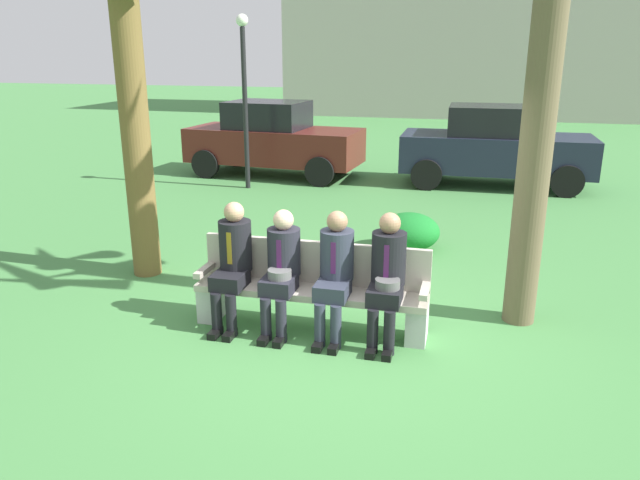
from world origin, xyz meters
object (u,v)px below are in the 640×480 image
object	(u,v)px
palm_tree_tall	(124,16)
seated_man_rightmost	(387,273)
seated_man_leftmost	(233,258)
street_lamp	(244,84)
building_backdrop	(468,5)
seated_man_centerleft	(281,265)
parked_car_near	(273,139)
parked_car_far	(494,147)
seated_man_centerright	(335,268)
park_bench	(312,287)
shrub_near_bench	(410,231)

from	to	relation	value
palm_tree_tall	seated_man_rightmost	bearing A→B (deg)	-19.13
seated_man_leftmost	street_lamp	distance (m)	6.80
seated_man_leftmost	building_backdrop	distance (m)	23.98
seated_man_leftmost	seated_man_centerleft	size ratio (longest dim) A/B	1.04
building_backdrop	parked_car_near	bearing A→B (deg)	-103.07
parked_car_far	seated_man_centerright	bearing A→B (deg)	-102.02
seated_man_leftmost	seated_man_centerleft	xyz separation A→B (m)	(0.53, -0.01, -0.03)
seated_man_leftmost	palm_tree_tall	distance (m)	3.18
seated_man_leftmost	parked_car_far	world-z (taller)	parked_car_far
parked_car_far	building_backdrop	world-z (taller)	building_backdrop
park_bench	parked_car_near	distance (m)	8.09
parked_car_near	parked_car_far	distance (m)	4.87
seated_man_centerleft	park_bench	bearing A→B (deg)	26.35
shrub_near_bench	building_backdrop	distance (m)	21.09
seated_man_centerright	palm_tree_tall	world-z (taller)	palm_tree_tall
seated_man_centerleft	parked_car_near	size ratio (longest dim) A/B	0.31
park_bench	seated_man_rightmost	world-z (taller)	seated_man_rightmost
seated_man_centerright	street_lamp	size ratio (longest dim) A/B	0.37
park_bench	seated_man_centerright	xyz separation A→B (m)	(0.27, -0.13, 0.28)
park_bench	street_lamp	xyz separation A→B (m)	(-3.05, 6.14, 1.69)
seated_man_centerleft	seated_man_leftmost	bearing A→B (deg)	178.85
seated_man_centerright	park_bench	bearing A→B (deg)	154.19
seated_man_centerleft	parked_car_near	xyz separation A→B (m)	(-2.66, 7.66, 0.13)
park_bench	shrub_near_bench	xyz separation A→B (m)	(0.70, 2.84, -0.17)
seated_man_rightmost	street_lamp	distance (m)	7.49
shrub_near_bench	palm_tree_tall	bearing A→B (deg)	-150.24
seated_man_centerright	seated_man_rightmost	bearing A→B (deg)	-0.44
shrub_near_bench	parked_car_far	size ratio (longest dim) A/B	0.22
seated_man_centerleft	street_lamp	bearing A→B (deg)	113.79
street_lamp	building_backdrop	distance (m)	17.93
seated_man_centerleft	seated_man_centerright	distance (m)	0.56
palm_tree_tall	street_lamp	size ratio (longest dim) A/B	1.33
palm_tree_tall	parked_car_far	world-z (taller)	palm_tree_tall
seated_man_rightmost	parked_car_near	world-z (taller)	parked_car_near
seated_man_leftmost	shrub_near_bench	bearing A→B (deg)	62.97
shrub_near_bench	parked_car_near	distance (m)	5.96
shrub_near_bench	parked_car_near	size ratio (longest dim) A/B	0.22
shrub_near_bench	building_backdrop	world-z (taller)	building_backdrop
street_lamp	seated_man_centerleft	bearing A→B (deg)	-66.21
shrub_near_bench	building_backdrop	bearing A→B (deg)	89.84
palm_tree_tall	shrub_near_bench	bearing A→B (deg)	29.76
seated_man_centerleft	building_backdrop	world-z (taller)	building_backdrop
street_lamp	seated_man_centerright	bearing A→B (deg)	-62.08
seated_man_centerleft	seated_man_centerright	size ratio (longest dim) A/B	0.98
seated_man_rightmost	street_lamp	bearing A→B (deg)	121.50
seated_man_leftmost	building_backdrop	xyz separation A→B (m)	(1.57, 23.61, 3.91)
seated_man_rightmost	parked_car_far	xyz separation A→B (m)	(1.13, 7.77, 0.11)
parked_car_far	building_backdrop	distance (m)	16.33
seated_man_centerright	street_lamp	distance (m)	7.23
seated_man_leftmost	seated_man_rightmost	xyz separation A→B (m)	(1.61, -0.01, -0.01)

